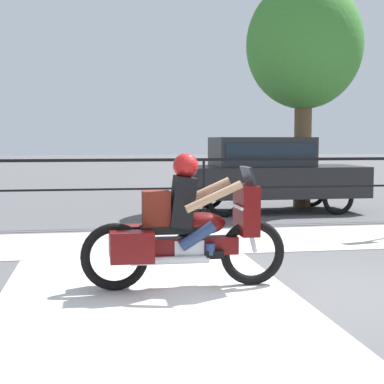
{
  "coord_description": "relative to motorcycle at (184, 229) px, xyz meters",
  "views": [
    {
      "loc": [
        -2.16,
        -6.25,
        1.71
      ],
      "look_at": [
        -1.01,
        0.72,
        1.08
      ],
      "focal_mm": 55.0,
      "sensor_mm": 36.0,
      "label": 1
    }
  ],
  "objects": [
    {
      "name": "ground_plane",
      "position": [
        1.16,
        -0.36,
        -0.68
      ],
      "size": [
        120.0,
        120.0,
        0.0
      ],
      "primitive_type": "plane",
      "color": "#565659"
    },
    {
      "name": "sidewalk_band",
      "position": [
        1.16,
        3.04,
        -0.68
      ],
      "size": [
        44.0,
        2.4,
        0.01
      ],
      "primitive_type": "cube",
      "color": "#B7B2A8",
      "rests_on": "ground"
    },
    {
      "name": "crosswalk_band",
      "position": [
        -0.43,
        -0.56,
        -0.68
      ],
      "size": [
        3.25,
        6.0,
        0.01
      ],
      "primitive_type": "cube",
      "color": "silver",
      "rests_on": "ground"
    },
    {
      "name": "fence_railing",
      "position": [
        1.16,
        5.0,
        0.37
      ],
      "size": [
        36.0,
        0.05,
        1.34
      ],
      "color": "black",
      "rests_on": "ground"
    },
    {
      "name": "motorcycle",
      "position": [
        0.0,
        0.0,
        0.0
      ],
      "size": [
        2.38,
        0.76,
        1.56
      ],
      "rotation": [
        0.0,
        0.0,
        0.05
      ],
      "color": "black",
      "rests_on": "ground"
    },
    {
      "name": "parked_car",
      "position": [
        3.02,
        6.78,
        0.32
      ],
      "size": [
        4.3,
        1.78,
        1.76
      ],
      "rotation": [
        0.0,
        0.0,
        0.05
      ],
      "color": "#232326",
      "rests_on": "ground"
    },
    {
      "name": "tree_behind_sign",
      "position": [
        4.19,
        7.6,
        3.33
      ],
      "size": [
        2.89,
        2.89,
        5.65
      ],
      "color": "brown",
      "rests_on": "ground"
    }
  ]
}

